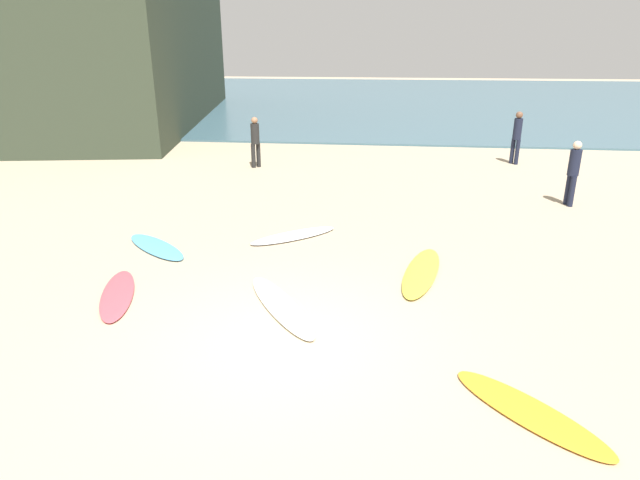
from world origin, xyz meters
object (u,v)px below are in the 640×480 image
at_px(surfboard_1, 156,247).
at_px(beachgoer_near, 517,135).
at_px(surfboard_5, 117,294).
at_px(surfboard_2, 294,235).
at_px(surfboard_4, 421,272).
at_px(beachgoer_far, 573,170).
at_px(surfboard_0, 281,305).
at_px(surfboard_3, 529,412).
at_px(beachgoer_mid, 255,140).

height_order(surfboard_1, beachgoer_near, beachgoer_near).
xyz_separation_m(surfboard_5, beachgoer_near, (8.81, 11.42, 0.96)).
xyz_separation_m(surfboard_2, surfboard_5, (-2.45, -3.18, -0.01)).
bearing_deg(beachgoer_near, surfboard_4, -59.09).
height_order(beachgoer_near, beachgoer_far, beachgoer_near).
distance_m(surfboard_0, beachgoer_far, 9.10).
relative_size(surfboard_3, beachgoer_mid, 1.19).
relative_size(beachgoer_near, beachgoer_far, 1.07).
bearing_deg(beachgoer_near, surfboard_2, -76.11).
bearing_deg(beachgoer_far, surfboard_3, -29.69).
height_order(surfboard_0, surfboard_3, surfboard_0).
bearing_deg(beachgoer_near, surfboard_1, -82.89).
bearing_deg(surfboard_2, surfboard_5, -76.51).
xyz_separation_m(surfboard_0, beachgoer_near, (6.03, 11.49, 0.96)).
distance_m(surfboard_0, surfboard_4, 2.80).
xyz_separation_m(surfboard_0, beachgoer_mid, (-2.70, 9.94, 0.89)).
xyz_separation_m(surfboard_3, surfboard_5, (-6.06, 2.32, 0.00)).
distance_m(surfboard_4, surfboard_5, 5.30).
height_order(surfboard_1, beachgoer_mid, beachgoer_mid).
relative_size(beachgoer_near, beachgoer_mid, 1.07).
xyz_separation_m(surfboard_0, surfboard_1, (-3.02, 2.27, 0.00)).
distance_m(surfboard_2, beachgoer_near, 10.45).
distance_m(surfboard_3, beachgoer_near, 14.04).
relative_size(surfboard_3, beachgoer_near, 1.11).
height_order(surfboard_1, surfboard_4, surfboard_4).
distance_m(surfboard_2, surfboard_4, 3.11).
bearing_deg(surfboard_2, surfboard_1, -108.74).
height_order(surfboard_5, beachgoer_mid, beachgoer_mid).
height_order(surfboard_2, beachgoer_near, beachgoer_near).
distance_m(surfboard_4, beachgoer_far, 6.39).
relative_size(surfboard_2, surfboard_5, 1.02).
relative_size(surfboard_3, beachgoer_far, 1.19).
distance_m(surfboard_3, beachgoer_mid, 13.60).
height_order(surfboard_0, beachgoer_mid, beachgoer_mid).
bearing_deg(surfboard_3, beachgoer_far, 26.57).
height_order(surfboard_0, surfboard_1, surfboard_1).
bearing_deg(surfboard_3, surfboard_5, 114.86).
height_order(surfboard_0, surfboard_5, surfboard_0).
relative_size(surfboard_1, beachgoer_far, 1.20).
xyz_separation_m(surfboard_0, beachgoer_far, (6.33, 6.48, 0.89)).
bearing_deg(surfboard_4, surfboard_3, 116.69).
relative_size(surfboard_2, beachgoer_far, 1.23).
height_order(surfboard_3, surfboard_5, surfboard_5).
xyz_separation_m(surfboard_0, surfboard_5, (-2.77, 0.08, -0.00)).
distance_m(surfboard_0, surfboard_1, 3.77).
bearing_deg(surfboard_5, surfboard_4, -3.53).
distance_m(beachgoer_near, beachgoer_far, 5.03).
xyz_separation_m(surfboard_2, beachgoer_mid, (-2.37, 6.68, 0.89)).
relative_size(surfboard_2, beachgoer_mid, 1.23).
xyz_separation_m(beachgoer_mid, beachgoer_far, (9.03, -3.46, -0.00)).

